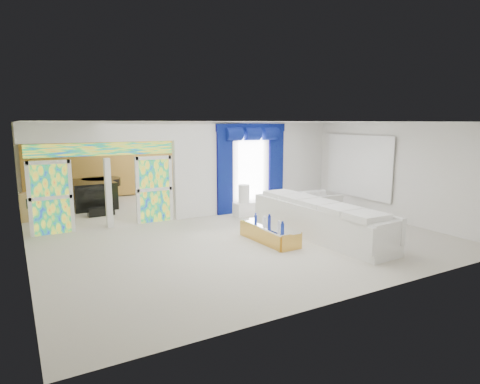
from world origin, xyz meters
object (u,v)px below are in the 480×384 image
white_sofa (319,221)px  coffee_table (269,234)px  armchair (320,204)px  grand_piano (92,194)px  console_table (252,208)px

white_sofa → coffee_table: (-1.35, 0.30, -0.22)m
armchair → grand_piano: (-6.26, 5.02, 0.10)m
coffee_table → grand_piano: (-3.15, 6.73, 0.27)m
console_table → coffee_table: bearing=-112.9°
armchair → grand_piano: 8.03m
coffee_table → grand_piano: grand_piano is taller
white_sofa → coffee_table: white_sofa is taller
armchair → console_table: bearing=66.0°
white_sofa → coffee_table: 1.40m
white_sofa → grand_piano: size_ratio=2.42×
coffee_table → armchair: size_ratio=1.62×
coffee_table → console_table: console_table is taller
console_table → grand_piano: (-4.38, 3.82, 0.26)m
white_sofa → armchair: size_ratio=4.00×
white_sofa → grand_piano: (-4.50, 7.03, 0.04)m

